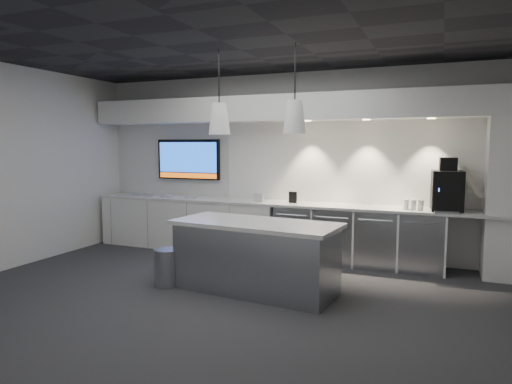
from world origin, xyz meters
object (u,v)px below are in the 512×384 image
at_px(wall_tv, 188,159).
at_px(bin, 168,267).
at_px(island, 256,256).
at_px(coffee_machine, 447,189).

xyz_separation_m(wall_tv, bin, (1.01, -2.27, -1.32)).
bearing_deg(wall_tv, island, -43.32).
relative_size(wall_tv, bin, 2.59).
distance_m(island, coffee_machine, 2.93).
bearing_deg(coffee_machine, bin, -153.53).
height_order(wall_tv, bin, wall_tv).
xyz_separation_m(island, coffee_machine, (2.19, 1.79, 0.77)).
bearing_deg(wall_tv, coffee_machine, -3.25).
xyz_separation_m(wall_tv, coffee_machine, (4.34, -0.25, -0.35)).
xyz_separation_m(bin, coffee_machine, (3.33, 2.02, 0.97)).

